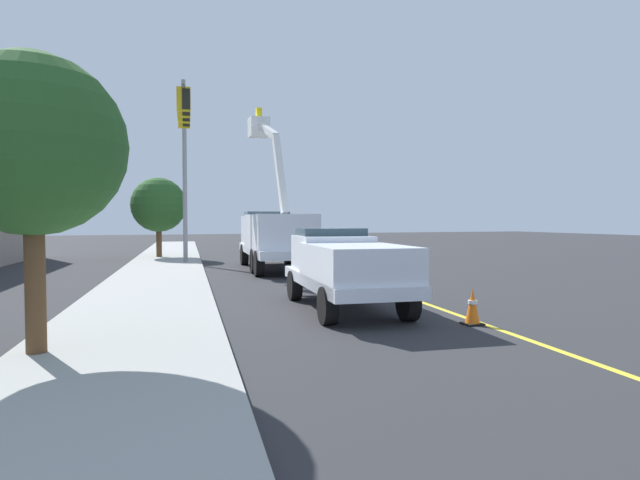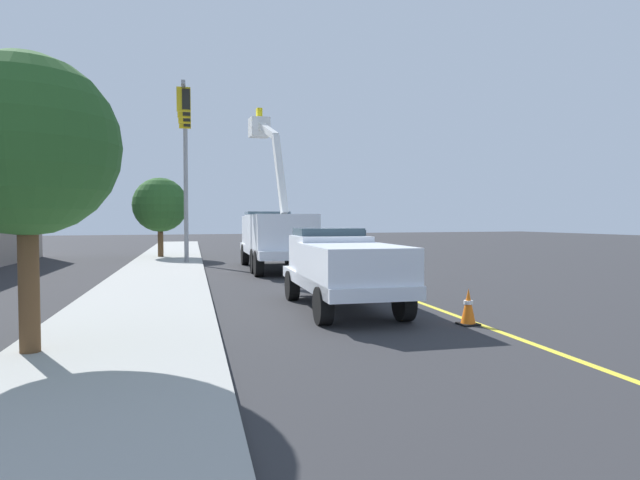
% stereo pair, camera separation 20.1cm
% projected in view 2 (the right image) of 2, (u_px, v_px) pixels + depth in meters
% --- Properties ---
extents(ground, '(120.00, 120.00, 0.00)m').
position_uv_depth(ground, '(327.00, 269.00, 24.92)').
color(ground, '#2D2D30').
extents(sidewalk_far_side, '(60.08, 8.91, 0.12)m').
position_uv_depth(sidewalk_far_side, '(162.00, 271.00, 23.19)').
color(sidewalk_far_side, '#9E9E99').
rests_on(sidewalk_far_side, ground).
extents(lane_centre_stripe, '(49.82, 4.60, 0.01)m').
position_uv_depth(lane_centre_stripe, '(327.00, 268.00, 24.92)').
color(lane_centre_stripe, yellow).
rests_on(lane_centre_stripe, ground).
extents(utility_bucket_truck, '(8.39, 3.22, 7.58)m').
position_uv_depth(utility_bucket_truck, '(275.00, 234.00, 24.53)').
color(utility_bucket_truck, white).
rests_on(utility_bucket_truck, ground).
extents(service_pickup_truck, '(5.76, 2.59, 2.06)m').
position_uv_depth(service_pickup_truck, '(342.00, 266.00, 13.57)').
color(service_pickup_truck, white).
rests_on(service_pickup_truck, ground).
extents(passing_minivan, '(4.95, 2.32, 1.69)m').
position_uv_depth(passing_minivan, '(344.00, 241.00, 32.04)').
color(passing_minivan, black).
rests_on(passing_minivan, ground).
extents(traffic_cone_leading, '(0.40, 0.40, 0.80)m').
position_uv_depth(traffic_cone_leading, '(468.00, 307.00, 11.62)').
color(traffic_cone_leading, black).
rests_on(traffic_cone_leading, ground).
extents(traffic_cone_mid_front, '(0.40, 0.40, 0.86)m').
position_uv_depth(traffic_cone_mid_front, '(373.00, 279.00, 16.73)').
color(traffic_cone_mid_front, black).
rests_on(traffic_cone_mid_front, ground).
extents(traffic_cone_mid_rear, '(0.40, 0.40, 0.84)m').
position_uv_depth(traffic_cone_mid_rear, '(332.00, 263.00, 23.12)').
color(traffic_cone_mid_rear, black).
rests_on(traffic_cone_mid_rear, ground).
extents(traffic_cone_trailing, '(0.40, 0.40, 0.83)m').
position_uv_depth(traffic_cone_trailing, '(298.00, 255.00, 28.45)').
color(traffic_cone_trailing, black).
rests_on(traffic_cone_trailing, ground).
extents(traffic_signal_mast, '(6.33, 0.94, 8.57)m').
position_uv_depth(traffic_signal_mast, '(185.00, 138.00, 25.30)').
color(traffic_signal_mast, gray).
rests_on(traffic_signal_mast, ground).
extents(street_tree_left, '(2.97, 2.97, 5.00)m').
position_uv_depth(street_tree_left, '(26.00, 146.00, 8.66)').
color(street_tree_left, brown).
rests_on(street_tree_left, ground).
extents(street_tree_right, '(3.16, 3.16, 4.73)m').
position_uv_depth(street_tree_right, '(160.00, 205.00, 31.07)').
color(street_tree_right, brown).
rests_on(street_tree_right, ground).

